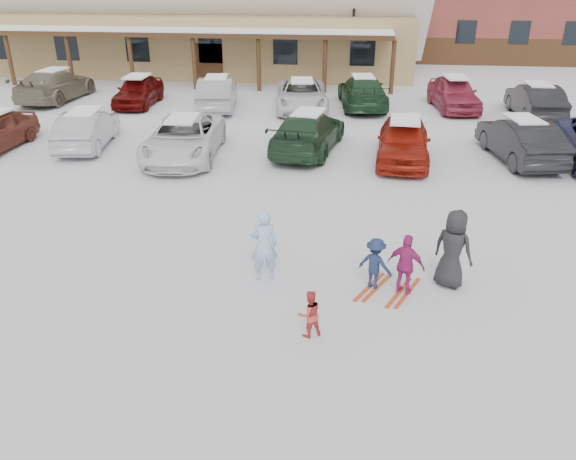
# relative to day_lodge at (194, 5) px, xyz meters

# --- Properties ---
(ground) EXTENTS (160.00, 160.00, 0.00)m
(ground) POSITION_rel_day_lodge_xyz_m (9.00, -27.96, -3.94)
(ground) COLOR silver
(ground) RESTS_ON ground
(day_lodge) EXTENTS (29.12, 12.50, 10.38)m
(day_lodge) POSITION_rel_day_lodge_xyz_m (0.00, 0.00, 0.00)
(day_lodge) COLOR tan
(day_lodge) RESTS_ON ground
(lamp_post) EXTENTS (0.50, 0.25, 5.76)m
(lamp_post) POSITION_rel_day_lodge_xyz_m (10.40, -3.25, -0.67)
(lamp_post) COLOR black
(lamp_post) RESTS_ON ground
(adult_skier) EXTENTS (0.69, 0.55, 1.66)m
(adult_skier) POSITION_rel_day_lodge_xyz_m (8.82, -27.43, -3.11)
(adult_skier) COLOR #A3C1EC
(adult_skier) RESTS_ON ground
(toddler_red) EXTENTS (0.58, 0.54, 0.95)m
(toddler_red) POSITION_rel_day_lodge_xyz_m (9.99, -29.44, -3.47)
(toddler_red) COLOR #CA3835
(toddler_red) RESTS_ON ground
(child_navy) EXTENTS (0.88, 0.74, 1.18)m
(child_navy) POSITION_rel_day_lodge_xyz_m (11.24, -27.55, -3.36)
(child_navy) COLOR #182544
(child_navy) RESTS_ON ground
(skis_child_navy) EXTENTS (0.82, 1.34, 0.03)m
(skis_child_navy) POSITION_rel_day_lodge_xyz_m (11.24, -27.55, -3.93)
(skis_child_navy) COLOR #BE441B
(skis_child_navy) RESTS_ON ground
(child_magenta) EXTENTS (0.87, 0.64, 1.37)m
(child_magenta) POSITION_rel_day_lodge_xyz_m (11.87, -27.72, -3.26)
(child_magenta) COLOR #A7236C
(child_magenta) RESTS_ON ground
(skis_child_magenta) EXTENTS (0.77, 1.36, 0.03)m
(skis_child_magenta) POSITION_rel_day_lodge_xyz_m (11.87, -27.72, -3.93)
(skis_child_magenta) COLOR #BE441B
(skis_child_magenta) RESTS_ON ground
(bystander_dark) EXTENTS (1.03, 0.95, 1.76)m
(bystander_dark) POSITION_rel_day_lodge_xyz_m (12.87, -27.24, -3.06)
(bystander_dark) COLOR black
(bystander_dark) RESTS_ON ground
(parked_car_1) EXTENTS (2.12, 4.41, 1.39)m
(parked_car_1) POSITION_rel_day_lodge_xyz_m (0.61, -18.34, -3.25)
(parked_car_1) COLOR #A5A6AA
(parked_car_1) RESTS_ON ground
(parked_car_2) EXTENTS (2.77, 5.36, 1.44)m
(parked_car_2) POSITION_rel_day_lodge_xyz_m (4.64, -19.16, -3.22)
(parked_car_2) COLOR white
(parked_car_2) RESTS_ON ground
(parked_car_3) EXTENTS (2.84, 5.31, 1.46)m
(parked_car_3) POSITION_rel_day_lodge_xyz_m (9.00, -17.88, -3.21)
(parked_car_3) COLOR #1F3B24
(parked_car_3) RESTS_ON ground
(parked_car_4) EXTENTS (2.11, 4.56, 1.51)m
(parked_car_4) POSITION_rel_day_lodge_xyz_m (12.43, -18.71, -3.19)
(parked_car_4) COLOR #9B1D0E
(parked_car_4) RESTS_ON ground
(parked_car_5) EXTENTS (2.32, 4.77, 1.51)m
(parked_car_5) POSITION_rel_day_lodge_xyz_m (16.54, -18.10, -3.19)
(parked_car_5) COLOR black
(parked_car_5) RESTS_ON ground
(parked_car_7) EXTENTS (2.39, 5.40, 1.54)m
(parked_car_7) POSITION_rel_day_lodge_xyz_m (-4.56, -10.73, -3.17)
(parked_car_7) COLOR #786D59
(parked_car_7) RESTS_ON ground
(parked_car_8) EXTENTS (1.83, 4.24, 1.42)m
(parked_car_8) POSITION_rel_day_lodge_xyz_m (0.05, -11.30, -3.23)
(parked_car_8) COLOR #580807
(parked_car_8) RESTS_ON ground
(parked_car_9) EXTENTS (2.25, 4.81, 1.52)m
(parked_car_9) POSITION_rel_day_lodge_xyz_m (4.09, -11.62, -3.18)
(parked_car_9) COLOR #98999C
(parked_car_9) RESTS_ON ground
(parked_car_10) EXTENTS (2.92, 5.35, 1.42)m
(parked_car_10) POSITION_rel_day_lodge_xyz_m (8.16, -11.42, -3.23)
(parked_car_10) COLOR silver
(parked_car_10) RESTS_ON ground
(parked_car_11) EXTENTS (2.66, 5.35, 1.49)m
(parked_car_11) POSITION_rel_day_lodge_xyz_m (11.04, -10.50, -3.20)
(parked_car_11) COLOR #1B3A21
(parked_car_11) RESTS_ON ground
(parked_car_12) EXTENTS (2.35, 4.70, 1.54)m
(parked_car_12) POSITION_rel_day_lodge_xyz_m (15.38, -10.40, -3.17)
(parked_car_12) COLOR #A22E47
(parked_car_12) RESTS_ON ground
(parked_car_13) EXTENTS (1.68, 4.61, 1.51)m
(parked_car_13) POSITION_rel_day_lodge_xyz_m (18.80, -11.61, -3.19)
(parked_car_13) COLOR black
(parked_car_13) RESTS_ON ground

